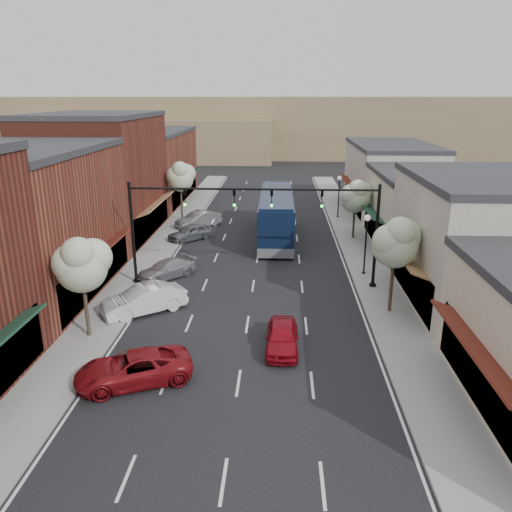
# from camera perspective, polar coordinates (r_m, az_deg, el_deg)

# --- Properties ---
(ground) EXTENTS (160.00, 160.00, 0.00)m
(ground) POSITION_cam_1_polar(r_m,az_deg,el_deg) (26.56, -1.29, -9.70)
(ground) COLOR black
(ground) RESTS_ON ground
(sidewalk_left) EXTENTS (2.80, 73.00, 0.15)m
(sidewalk_left) POSITION_cam_1_polar(r_m,az_deg,el_deg) (44.88, -10.35, 1.78)
(sidewalk_left) COLOR gray
(sidewalk_left) RESTS_ON ground
(sidewalk_right) EXTENTS (2.80, 73.00, 0.15)m
(sidewalk_right) POSITION_cam_1_polar(r_m,az_deg,el_deg) (44.22, 11.38, 1.48)
(sidewalk_right) COLOR gray
(sidewalk_right) RESTS_ON ground
(curb_left) EXTENTS (0.25, 73.00, 0.17)m
(curb_left) POSITION_cam_1_polar(r_m,az_deg,el_deg) (44.59, -8.60, 1.77)
(curb_left) COLOR gray
(curb_left) RESTS_ON ground
(curb_right) EXTENTS (0.25, 73.00, 0.17)m
(curb_right) POSITION_cam_1_polar(r_m,az_deg,el_deg) (44.03, 9.57, 1.51)
(curb_right) COLOR gray
(curb_right) RESTS_ON ground
(bldg_left_midnear) EXTENTS (10.14, 14.10, 9.40)m
(bldg_left_midnear) POSITION_cam_1_polar(r_m,az_deg,el_deg) (34.39, -24.99, 3.35)
(bldg_left_midnear) COLOR brown
(bldg_left_midnear) RESTS_ON ground
(bldg_left_midfar) EXTENTS (10.14, 14.10, 10.90)m
(bldg_left_midfar) POSITION_cam_1_polar(r_m,az_deg,el_deg) (46.84, -17.36, 8.62)
(bldg_left_midfar) COLOR maroon
(bldg_left_midfar) RESTS_ON ground
(bldg_left_far) EXTENTS (10.14, 18.10, 8.40)m
(bldg_left_far) POSITION_cam_1_polar(r_m,az_deg,el_deg) (62.12, -12.27, 9.96)
(bldg_left_far) COLOR brown
(bldg_left_far) RESTS_ON ground
(bldg_right_midnear) EXTENTS (9.14, 12.10, 7.90)m
(bldg_right_midnear) POSITION_cam_1_polar(r_m,az_deg,el_deg) (32.90, 24.06, 1.52)
(bldg_right_midnear) COLOR #B9B09F
(bldg_right_midnear) RESTS_ON ground
(bldg_right_midfar) EXTENTS (9.14, 12.10, 6.40)m
(bldg_right_midfar) POSITION_cam_1_polar(r_m,az_deg,el_deg) (44.12, 18.56, 5.00)
(bldg_right_midfar) COLOR beige
(bldg_right_midfar) RESTS_ON ground
(bldg_right_far) EXTENTS (9.14, 16.10, 7.40)m
(bldg_right_far) POSITION_cam_1_polar(r_m,az_deg,el_deg) (57.40, 15.01, 8.63)
(bldg_right_far) COLOR #B9B09F
(bldg_right_far) RESTS_ON ground
(hill_far) EXTENTS (120.00, 30.00, 12.00)m
(hill_far) POSITION_cam_1_polar(r_m,az_deg,el_deg) (113.66, 2.02, 14.70)
(hill_far) COLOR #7A6647
(hill_far) RESTS_ON ground
(hill_near) EXTENTS (50.00, 20.00, 8.00)m
(hill_near) POSITION_cam_1_polar(r_m,az_deg,el_deg) (105.27, -12.20, 12.98)
(hill_near) COLOR #7A6647
(hill_near) RESTS_ON ground
(signal_mast_right) EXTENTS (8.22, 0.46, 7.00)m
(signal_mast_right) POSITION_cam_1_polar(r_m,az_deg,el_deg) (32.63, 9.59, 4.02)
(signal_mast_right) COLOR black
(signal_mast_right) RESTS_ON ground
(signal_mast_left) EXTENTS (8.22, 0.46, 7.00)m
(signal_mast_left) POSITION_cam_1_polar(r_m,az_deg,el_deg) (33.23, -10.09, 4.25)
(signal_mast_left) COLOR black
(signal_mast_left) RESTS_ON ground
(tree_right_near) EXTENTS (2.85, 2.65, 5.95)m
(tree_right_near) POSITION_cam_1_polar(r_m,az_deg,el_deg) (29.27, 15.75, 1.65)
(tree_right_near) COLOR #47382B
(tree_right_near) RESTS_ON ground
(tree_right_far) EXTENTS (2.85, 2.65, 5.43)m
(tree_right_far) POSITION_cam_1_polar(r_m,az_deg,el_deg) (44.70, 11.36, 6.83)
(tree_right_far) COLOR #47382B
(tree_right_far) RESTS_ON ground
(tree_left_near) EXTENTS (2.85, 2.65, 5.69)m
(tree_left_near) POSITION_cam_1_polar(r_m,az_deg,el_deg) (26.72, -19.31, -0.75)
(tree_left_near) COLOR #47382B
(tree_left_near) RESTS_ON ground
(tree_left_far) EXTENTS (2.85, 2.65, 6.13)m
(tree_left_far) POSITION_cam_1_polar(r_m,az_deg,el_deg) (51.01, -8.61, 9.01)
(tree_left_far) COLOR #47382B
(tree_left_far) RESTS_ON ground
(lamp_post_near) EXTENTS (0.44, 0.44, 4.44)m
(lamp_post_near) POSITION_cam_1_polar(r_m,az_deg,el_deg) (35.74, 12.49, 2.38)
(lamp_post_near) COLOR black
(lamp_post_near) RESTS_ON ground
(lamp_post_far) EXTENTS (0.44, 0.44, 4.44)m
(lamp_post_far) POSITION_cam_1_polar(r_m,az_deg,el_deg) (52.66, 9.47, 7.48)
(lamp_post_far) COLOR black
(lamp_post_far) RESTS_ON ground
(coach_bus) EXTENTS (3.05, 13.32, 4.06)m
(coach_bus) POSITION_cam_1_polar(r_m,az_deg,el_deg) (44.67, 2.32, 4.68)
(coach_bus) COLOR black
(coach_bus) RESTS_ON ground
(red_hatchback) EXTENTS (1.70, 4.08, 1.38)m
(red_hatchback) POSITION_cam_1_polar(r_m,az_deg,el_deg) (25.51, 3.00, -9.21)
(red_hatchback) COLOR maroon
(red_hatchback) RESTS_ON ground
(parked_car_a) EXTENTS (5.65, 4.12, 1.43)m
(parked_car_a) POSITION_cam_1_polar(r_m,az_deg,el_deg) (23.40, -13.83, -12.36)
(parked_car_a) COLOR maroon
(parked_car_a) RESTS_ON ground
(parked_car_b) EXTENTS (5.04, 4.32, 1.64)m
(parked_car_b) POSITION_cam_1_polar(r_m,az_deg,el_deg) (30.24, -12.69, -4.89)
(parked_car_b) COLOR silver
(parked_car_b) RESTS_ON ground
(parked_car_c) EXTENTS (4.31, 4.42, 1.27)m
(parked_car_c) POSITION_cam_1_polar(r_m,az_deg,el_deg) (35.64, -10.22, -1.51)
(parked_car_c) COLOR #9A9A9F
(parked_car_c) RESTS_ON ground
(parked_car_d) EXTENTS (4.14, 4.13, 1.42)m
(parked_car_d) POSITION_cam_1_polar(r_m,az_deg,el_deg) (44.65, -7.53, 2.69)
(parked_car_d) COLOR slate
(parked_car_d) RESTS_ON ground
(parked_car_e) EXTENTS (4.40, 4.60, 1.56)m
(parked_car_e) POSITION_cam_1_polar(r_m,az_deg,el_deg) (48.93, -6.61, 4.15)
(parked_car_e) COLOR #96979C
(parked_car_e) RESTS_ON ground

